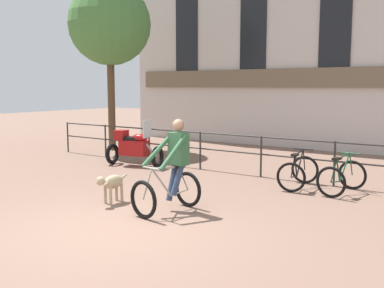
% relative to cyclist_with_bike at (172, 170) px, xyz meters
% --- Properties ---
extents(ground_plane, '(60.00, 60.00, 0.00)m').
position_rel_cyclist_with_bike_xyz_m(ground_plane, '(-0.10, -1.36, -0.76)').
color(ground_plane, '#7A5B4C').
extents(canal_railing, '(15.05, 0.05, 1.05)m').
position_rel_cyclist_with_bike_xyz_m(canal_railing, '(-0.10, 3.84, -0.05)').
color(canal_railing, '#2D2B28').
rests_on(canal_railing, ground_plane).
extents(building_facade, '(18.00, 0.72, 10.52)m').
position_rel_cyclist_with_bike_xyz_m(building_facade, '(-0.10, 9.63, 4.47)').
color(building_facade, beige).
rests_on(building_facade, ground_plane).
extents(cyclist_with_bike, '(0.86, 1.26, 1.70)m').
position_rel_cyclist_with_bike_xyz_m(cyclist_with_bike, '(0.00, 0.00, 0.00)').
color(cyclist_with_bike, black).
rests_on(cyclist_with_bike, ground_plane).
extents(dog, '(0.23, 0.84, 0.58)m').
position_rel_cyclist_with_bike_xyz_m(dog, '(-1.32, -0.25, -0.36)').
color(dog, tan).
rests_on(dog, ground_plane).
extents(parked_motorcycle, '(1.72, 0.93, 1.35)m').
position_rel_cyclist_with_bike_xyz_m(parked_motorcycle, '(-3.81, 3.11, -0.20)').
color(parked_motorcycle, black).
rests_on(parked_motorcycle, ground_plane).
extents(parked_bicycle_near_lamp, '(0.76, 1.16, 0.86)m').
position_rel_cyclist_with_bike_xyz_m(parked_bicycle_near_lamp, '(1.16, 3.18, -0.41)').
color(parked_bicycle_near_lamp, black).
rests_on(parked_bicycle_near_lamp, ground_plane).
extents(parked_bicycle_mid_left, '(0.80, 1.19, 0.86)m').
position_rel_cyclist_with_bike_xyz_m(parked_bicycle_mid_left, '(2.15, 3.18, -0.41)').
color(parked_bicycle_mid_left, black).
rests_on(parked_bicycle_mid_left, ground_plane).
extents(tree_canalside_left, '(2.91, 2.91, 5.94)m').
position_rel_cyclist_with_bike_xyz_m(tree_canalside_left, '(-6.76, 5.17, 3.70)').
color(tree_canalside_left, brown).
rests_on(tree_canalside_left, ground_plane).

